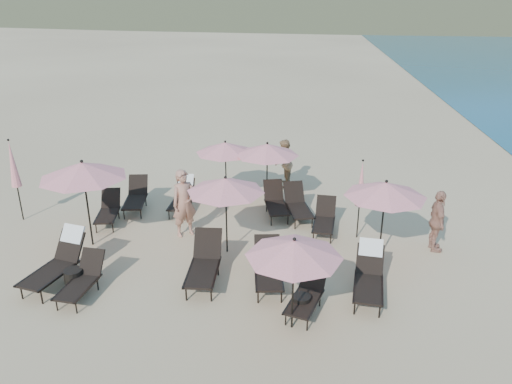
# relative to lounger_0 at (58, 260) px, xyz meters

# --- Properties ---
(ground) EXTENTS (800.00, 800.00, 0.00)m
(ground) POSITION_rel_lounger_0_xyz_m (4.34, -0.22, -0.54)
(ground) COLOR #D6BA8C
(ground) RESTS_ON ground
(lounger_0) EXTENTS (1.08, 1.92, 1.13)m
(lounger_0) POSITION_rel_lounger_0_xyz_m (0.00, 0.00, 0.00)
(lounger_0) COLOR black
(lounger_0) RESTS_ON ground
(lounger_1) EXTENTS (0.73, 1.53, 0.85)m
(lounger_1) POSITION_rel_lounger_0_xyz_m (0.79, -0.53, -0.15)
(lounger_1) COLOR black
(lounger_1) RESTS_ON ground
(lounger_2) EXTENTS (0.72, 1.79, 1.02)m
(lounger_2) POSITION_rel_lounger_0_xyz_m (3.41, 0.29, -0.06)
(lounger_2) COLOR black
(lounger_2) RESTS_ON ground
(lounger_3) EXTENTS (0.81, 1.70, 0.94)m
(lounger_3) POSITION_rel_lounger_0_xyz_m (4.91, 0.29, -0.10)
(lounger_3) COLOR black
(lounger_3) RESTS_ON ground
(lounger_4) EXTENTS (0.98, 1.57, 0.85)m
(lounger_4) POSITION_rel_lounger_0_xyz_m (5.80, -0.64, -0.15)
(lounger_4) COLOR black
(lounger_4) RESTS_ON ground
(lounger_5) EXTENTS (0.84, 1.77, 1.06)m
(lounger_5) POSITION_rel_lounger_0_xyz_m (7.18, 0.11, -0.03)
(lounger_5) COLOR black
(lounger_5) RESTS_ON ground
(lounger_6) EXTENTS (0.82, 1.66, 0.92)m
(lounger_6) POSITION_rel_lounger_0_xyz_m (0.49, 4.22, -0.11)
(lounger_6) COLOR black
(lounger_6) RESTS_ON ground
(lounger_7) EXTENTS (0.80, 1.55, 0.85)m
(lounger_7) POSITION_rel_lounger_0_xyz_m (-0.01, 3.21, -0.14)
(lounger_7) COLOR black
(lounger_7) RESTS_ON ground
(lounger_8) EXTENTS (0.60, 1.56, 0.96)m
(lounger_8) POSITION_rel_lounger_0_xyz_m (1.95, 4.35, -0.08)
(lounger_8) COLOR black
(lounger_8) RESTS_ON ground
(lounger_9) EXTENTS (0.92, 1.67, 0.91)m
(lounger_9) POSITION_rel_lounger_0_xyz_m (4.86, 4.21, -0.12)
(lounger_9) COLOR black
(lounger_9) RESTS_ON ground
(lounger_10) EXTENTS (1.00, 1.71, 0.93)m
(lounger_10) POSITION_rel_lounger_0_xyz_m (5.53, 4.05, -0.11)
(lounger_10) COLOR black
(lounger_10) RESTS_ON ground
(lounger_11) EXTENTS (0.73, 1.55, 0.86)m
(lounger_11) POSITION_rel_lounger_0_xyz_m (6.30, 3.17, -0.14)
(lounger_11) COLOR black
(lounger_11) RESTS_ON ground
(umbrella_open_0) EXTENTS (2.24, 2.24, 2.41)m
(umbrella_open_0) POSITION_rel_lounger_0_xyz_m (0.04, 1.80, 1.59)
(umbrella_open_0) COLOR black
(umbrella_open_0) RESTS_ON ground
(umbrella_open_1) EXTENTS (1.97, 1.97, 2.12)m
(umbrella_open_1) POSITION_rel_lounger_0_xyz_m (3.72, 1.75, 1.34)
(umbrella_open_1) COLOR black
(umbrella_open_1) RESTS_ON ground
(umbrella_open_2) EXTENTS (2.01, 2.01, 2.17)m
(umbrella_open_2) POSITION_rel_lounger_0_xyz_m (7.64, 1.73, 1.37)
(umbrella_open_2) COLOR black
(umbrella_open_2) RESTS_ON ground
(umbrella_open_3) EXTENTS (1.88, 1.88, 2.03)m
(umbrella_open_3) POSITION_rel_lounger_0_xyz_m (3.19, 5.20, 1.25)
(umbrella_open_3) COLOR black
(umbrella_open_3) RESTS_ON ground
(umbrella_open_4) EXTENTS (1.97, 1.97, 2.12)m
(umbrella_open_4) POSITION_rel_lounger_0_xyz_m (4.54, 4.87, 1.33)
(umbrella_open_4) COLOR black
(umbrella_open_4) RESTS_ON ground
(umbrella_open_5) EXTENTS (1.91, 1.91, 2.05)m
(umbrella_open_5) POSITION_rel_lounger_0_xyz_m (5.50, -1.29, 1.27)
(umbrella_open_5) COLOR black
(umbrella_open_5) RESTS_ON ground
(umbrella_closed_0) EXTENTS (0.27, 0.27, 2.28)m
(umbrella_closed_0) POSITION_rel_lounger_0_xyz_m (7.20, 2.90, 1.05)
(umbrella_closed_0) COLOR black
(umbrella_closed_0) RESTS_ON ground
(umbrella_closed_1) EXTENTS (0.29, 0.29, 2.51)m
(umbrella_closed_1) POSITION_rel_lounger_0_xyz_m (-2.66, 3.14, 1.20)
(umbrella_closed_1) COLOR black
(umbrella_closed_1) RESTS_ON ground
(side_table_0) EXTENTS (0.43, 0.43, 0.44)m
(side_table_0) POSITION_rel_lounger_0_xyz_m (0.45, -0.25, -0.32)
(side_table_0) COLOR black
(side_table_0) RESTS_ON ground
(side_table_1) EXTENTS (0.40, 0.40, 0.42)m
(side_table_1) POSITION_rel_lounger_0_xyz_m (5.69, -0.78, -0.33)
(side_table_1) COLOR black
(side_table_1) RESTS_ON ground
(beachgoer_a) EXTENTS (0.84, 0.78, 1.92)m
(beachgoer_a) POSITION_rel_lounger_0_xyz_m (2.43, 2.63, 0.42)
(beachgoer_a) COLOR #B0765F
(beachgoer_a) RESTS_ON ground
(beachgoer_b) EXTENTS (0.65, 0.83, 1.67)m
(beachgoer_b) POSITION_rel_lounger_0_xyz_m (5.00, 6.64, 0.29)
(beachgoer_b) COLOR #A47C55
(beachgoer_b) RESTS_ON ground
(beachgoer_c) EXTENTS (0.43, 0.99, 1.67)m
(beachgoer_c) POSITION_rel_lounger_0_xyz_m (9.15, 2.35, 0.30)
(beachgoer_c) COLOR #AD7762
(beachgoer_c) RESTS_ON ground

